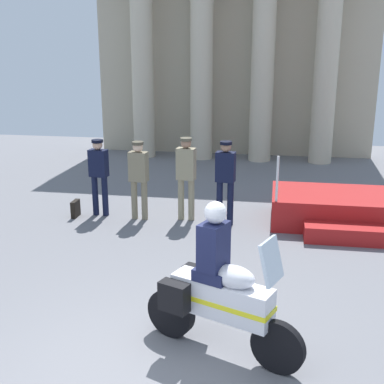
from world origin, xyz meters
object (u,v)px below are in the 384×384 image
(officer_in_row_3, at_px, (225,176))
(briefcase_on_ground, at_px, (76,209))
(officer_in_row_1, at_px, (139,174))
(officer_in_row_2, at_px, (186,172))
(motorcycle_with_rider, at_px, (217,291))
(officer_in_row_0, at_px, (99,171))
(reviewing_stand, at_px, (340,210))

(officer_in_row_3, height_order, briefcase_on_ground, officer_in_row_3)
(officer_in_row_1, distance_m, officer_in_row_3, 1.81)
(officer_in_row_2, height_order, officer_in_row_3, officer_in_row_2)
(motorcycle_with_rider, bearing_deg, officer_in_row_3, 117.15)
(officer_in_row_2, distance_m, motorcycle_with_rider, 4.80)
(officer_in_row_0, xyz_separation_m, officer_in_row_3, (2.71, -0.17, 0.05))
(briefcase_on_ground, bearing_deg, officer_in_row_2, 4.96)
(reviewing_stand, relative_size, motorcycle_with_rider, 1.40)
(reviewing_stand, relative_size, officer_in_row_2, 1.58)
(reviewing_stand, xyz_separation_m, officer_in_row_0, (-5.04, -0.22, 0.68))
(reviewing_stand, bearing_deg, motorcycle_with_rider, -112.14)
(officer_in_row_2, bearing_deg, briefcase_on_ground, 12.24)
(officer_in_row_1, bearing_deg, officer_in_row_2, -165.88)
(reviewing_stand, height_order, officer_in_row_3, officer_in_row_3)
(officer_in_row_1, height_order, briefcase_on_ground, officer_in_row_1)
(officer_in_row_1, xyz_separation_m, officer_in_row_3, (1.81, -0.05, 0.05))
(officer_in_row_1, xyz_separation_m, officer_in_row_2, (0.98, 0.12, 0.05))
(reviewing_stand, height_order, officer_in_row_1, officer_in_row_1)
(briefcase_on_ground, bearing_deg, officer_in_row_1, 3.63)
(motorcycle_with_rider, distance_m, briefcase_on_ground, 5.73)
(reviewing_stand, height_order, motorcycle_with_rider, motorcycle_with_rider)
(reviewing_stand, relative_size, briefcase_on_ground, 7.69)
(officer_in_row_0, relative_size, officer_in_row_1, 1.00)
(officer_in_row_0, height_order, officer_in_row_1, officer_in_row_1)
(reviewing_stand, height_order, officer_in_row_2, officer_in_row_2)
(reviewing_stand, bearing_deg, officer_in_row_3, -170.46)
(officer_in_row_2, distance_m, briefcase_on_ground, 2.53)
(officer_in_row_2, relative_size, briefcase_on_ground, 4.87)
(officer_in_row_3, xyz_separation_m, briefcase_on_ground, (-3.21, -0.04, -0.85))
(officer_in_row_0, distance_m, briefcase_on_ground, 0.96)
(officer_in_row_0, distance_m, motorcycle_with_rider, 5.57)
(officer_in_row_2, relative_size, officer_in_row_3, 1.01)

